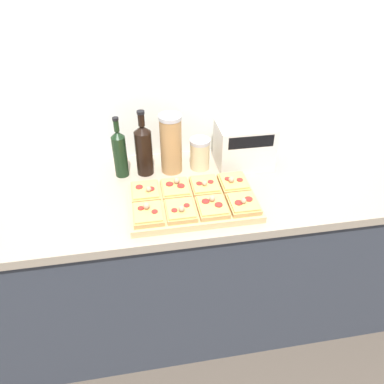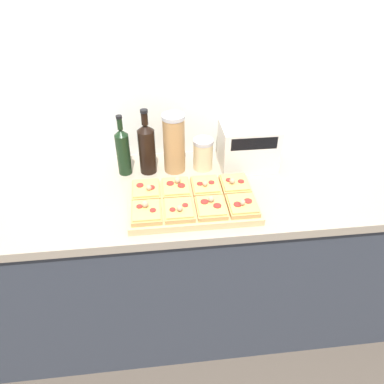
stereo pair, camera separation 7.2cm
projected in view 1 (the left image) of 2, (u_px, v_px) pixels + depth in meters
ground_plane at (200, 362)px, 1.97m from camera, size 12.00×12.00×0.00m
wall_back at (177, 86)px, 1.77m from camera, size 6.00×0.06×2.50m
kitchen_counter at (190, 258)px, 1.96m from camera, size 2.63×0.67×0.90m
cutting_board at (193, 203)px, 1.58m from camera, size 0.54×0.32×0.03m
pizza_slice_back_left at (145, 191)px, 1.60m from camera, size 0.12×0.14×0.05m
pizza_slice_back_midleft at (175, 188)px, 1.62m from camera, size 0.12×0.14×0.06m
pizza_slice_back_midright at (205, 185)px, 1.64m from camera, size 0.12×0.14×0.05m
pizza_slice_back_right at (234, 183)px, 1.65m from camera, size 0.12×0.14×0.05m
pizza_slice_front_left at (148, 213)px, 1.48m from camera, size 0.12×0.14×0.06m
pizza_slice_front_midleft at (181, 210)px, 1.50m from camera, size 0.12×0.14×0.05m
pizza_slice_front_midright at (212, 207)px, 1.52m from camera, size 0.12×0.14×0.05m
pizza_slice_front_right at (243, 203)px, 1.53m from camera, size 0.12×0.14×0.05m
olive_oil_bottle at (120, 153)px, 1.71m from camera, size 0.06×0.06×0.30m
wine_bottle at (144, 149)px, 1.72m from camera, size 0.08×0.08×0.32m
grain_jar_tall at (171, 144)px, 1.73m from camera, size 0.10×0.10×0.29m
grain_jar_short at (200, 154)px, 1.79m from camera, size 0.10×0.10×0.15m
toaster_oven at (244, 145)px, 1.80m from camera, size 0.29×0.19×0.21m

